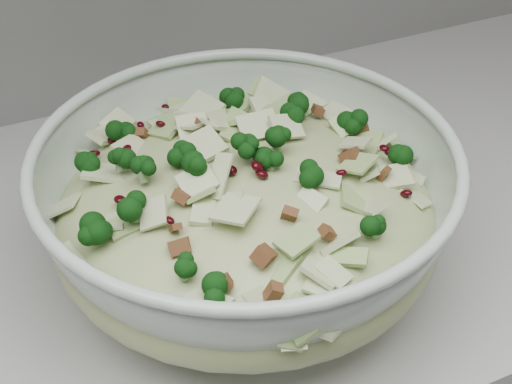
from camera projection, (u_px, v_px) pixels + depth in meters
mixing_bowl at (246, 212)px, 0.64m from camera, size 0.41×0.41×0.15m
salad at (246, 191)px, 0.63m from camera, size 0.38×0.38×0.15m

